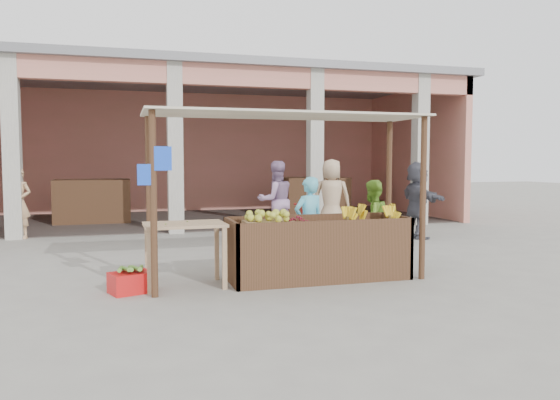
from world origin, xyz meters
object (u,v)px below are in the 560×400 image
object	(u,v)px
vendor_green	(372,219)
red_crate	(131,282)
side_table	(185,233)
motorcycle	(284,229)
vendor_blue	(309,220)
fruit_stall	(318,251)

from	to	relation	value
vendor_green	red_crate	bearing A→B (deg)	-6.38
side_table	red_crate	world-z (taller)	side_table
side_table	motorcycle	bearing A→B (deg)	43.05
side_table	red_crate	size ratio (longest dim) A/B	2.11
vendor_blue	vendor_green	bearing A→B (deg)	176.57
fruit_stall	motorcycle	distance (m)	2.01
fruit_stall	vendor_green	world-z (taller)	vendor_green
side_table	vendor_green	size ratio (longest dim) A/B	0.75
side_table	red_crate	xyz separation A→B (m)	(-0.72, -0.16, -0.60)
vendor_blue	motorcycle	size ratio (longest dim) A/B	0.85
side_table	vendor_blue	xyz separation A→B (m)	(2.03, 0.70, 0.05)
red_crate	vendor_green	size ratio (longest dim) A/B	0.35
vendor_blue	vendor_green	world-z (taller)	vendor_blue
vendor_green	side_table	bearing A→B (deg)	-5.58
fruit_stall	vendor_blue	xyz separation A→B (m)	(0.12, 0.73, 0.38)
red_crate	motorcycle	world-z (taller)	motorcycle
side_table	vendor_blue	world-z (taller)	vendor_blue
side_table	vendor_blue	distance (m)	2.15
vendor_green	motorcycle	xyz separation A→B (m)	(-1.26, 0.99, -0.25)
vendor_blue	vendor_green	xyz separation A→B (m)	(1.24, 0.28, -0.05)
side_table	motorcycle	distance (m)	2.83
fruit_stall	side_table	distance (m)	1.94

